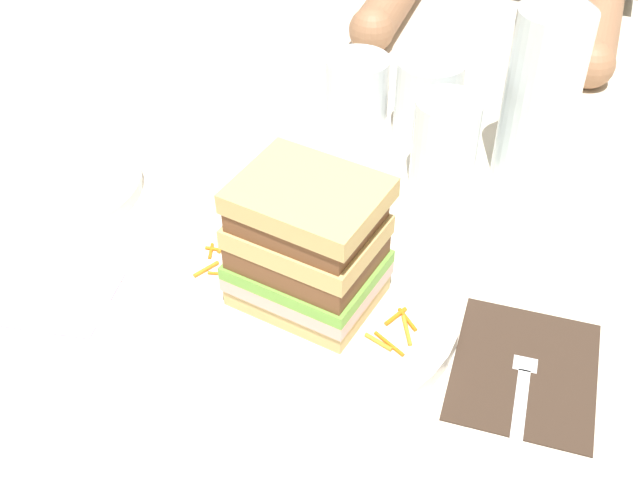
{
  "coord_description": "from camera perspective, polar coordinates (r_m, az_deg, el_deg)",
  "views": [
    {
      "loc": [
        0.17,
        -0.48,
        0.52
      ],
      "look_at": [
        -0.01,
        0.03,
        0.06
      ],
      "focal_mm": 44.62,
      "sensor_mm": 36.0,
      "label": 1
    }
  ],
  "objects": [
    {
      "name": "empty_tumbler_0",
      "position": [
        0.97,
        2.68,
        10.92
      ],
      "size": [
        0.08,
        0.08,
        0.07
      ],
      "primitive_type": "cylinder",
      "color": "silver",
      "rests_on": "ground_plane"
    },
    {
      "name": "napkin_pink",
      "position": [
        0.77,
        -17.93,
        -3.96
      ],
      "size": [
        0.1,
        0.1,
        0.0
      ],
      "primitive_type": "cube",
      "rotation": [
        0.0,
        0.0,
        0.15
      ],
      "color": "pink",
      "rests_on": "ground_plane"
    },
    {
      "name": "carrot_shred_5",
      "position": [
        0.76,
        -7.83,
        -0.79
      ],
      "size": [
        0.01,
        0.02,
        0.0
      ],
      "primitive_type": "cylinder",
      "rotation": [
        0.0,
        1.57,
        1.89
      ],
      "color": "orange",
      "rests_on": "main_plate"
    },
    {
      "name": "carrot_shred_1",
      "position": [
        0.73,
        -6.95,
        -2.61
      ],
      "size": [
        0.03,
        0.01,
        0.0
      ],
      "primitive_type": "cylinder",
      "rotation": [
        0.0,
        1.57,
        3.37
      ],
      "color": "orange",
      "rests_on": "main_plate"
    },
    {
      "name": "carrot_shred_4",
      "position": [
        0.75,
        -8.0,
        -1.84
      ],
      "size": [
        0.02,
        0.03,
        0.0
      ],
      "primitive_type": "cylinder",
      "rotation": [
        0.0,
        1.57,
        1.09
      ],
      "color": "orange",
      "rests_on": "main_plate"
    },
    {
      "name": "empty_tumbler_1",
      "position": [
        0.94,
        7.78,
        10.03
      ],
      "size": [
        0.08,
        0.08,
        0.1
      ],
      "primitive_type": "cylinder",
      "color": "silver",
      "rests_on": "ground_plane"
    },
    {
      "name": "carrot_shred_0",
      "position": [
        0.74,
        -5.7,
        -2.14
      ],
      "size": [
        0.02,
        0.03,
        0.0
      ],
      "primitive_type": "cylinder",
      "rotation": [
        0.0,
        1.57,
        5.22
      ],
      "color": "orange",
      "rests_on": "main_plate"
    },
    {
      "name": "fork",
      "position": [
        0.68,
        14.34,
        -10.22
      ],
      "size": [
        0.02,
        0.17,
        0.0
      ],
      "color": "silver",
      "rests_on": "napkin_dark"
    },
    {
      "name": "sandwich",
      "position": [
        0.67,
        -0.84,
        -0.28
      ],
      "size": [
        0.14,
        0.12,
        0.12
      ],
      "color": "tan",
      "rests_on": "main_plate"
    },
    {
      "name": "main_plate",
      "position": [
        0.72,
        -0.8,
        -4.42
      ],
      "size": [
        0.27,
        0.27,
        0.02
      ],
      "primitive_type": "cylinder",
      "color": "white",
      "rests_on": "ground_plane"
    },
    {
      "name": "water_bottle",
      "position": [
        0.86,
        15.79,
        10.97
      ],
      "size": [
        0.08,
        0.08,
        0.26
      ],
      "color": "silver",
      "rests_on": "ground_plane"
    },
    {
      "name": "carrot_shred_3",
      "position": [
        0.76,
        -7.16,
        -0.71
      ],
      "size": [
        0.03,
        0.01,
        0.0
      ],
      "primitive_type": "cylinder",
      "rotation": [
        0.0,
        1.57,
        0.12
      ],
      "color": "orange",
      "rests_on": "main_plate"
    },
    {
      "name": "carrot_shred_9",
      "position": [
        0.68,
        6.24,
        -6.46
      ],
      "size": [
        0.02,
        0.03,
        0.0
      ],
      "primitive_type": "cylinder",
      "rotation": [
        0.0,
        1.57,
        5.15
      ],
      "color": "orange",
      "rests_on": "main_plate"
    },
    {
      "name": "carrot_shred_7",
      "position": [
        0.67,
        4.22,
        -7.31
      ],
      "size": [
        0.03,
        0.01,
        0.0
      ],
      "primitive_type": "cylinder",
      "rotation": [
        0.0,
        1.57,
        5.93
      ],
      "color": "orange",
      "rests_on": "main_plate"
    },
    {
      "name": "carrot_shred_8",
      "position": [
        0.69,
        5.43,
        -5.53
      ],
      "size": [
        0.01,
        0.03,
        0.0
      ],
      "primitive_type": "cylinder",
      "rotation": [
        0.0,
        1.57,
        1.13
      ],
      "color": "orange",
      "rests_on": "main_plate"
    },
    {
      "name": "ground_plane",
      "position": [
        0.72,
        0.17,
        -5.29
      ],
      "size": [
        3.0,
        3.0,
        0.0
      ],
      "primitive_type": "plane",
      "color": "beige"
    },
    {
      "name": "knife",
      "position": [
        0.79,
        -11.88,
        -1.33
      ],
      "size": [
        0.02,
        0.2,
        0.0
      ],
      "color": "silver",
      "rests_on": "ground_plane"
    },
    {
      "name": "side_plate",
      "position": [
        0.9,
        -18.23,
        3.72
      ],
      "size": [
        0.18,
        0.18,
        0.02
      ],
      "primitive_type": "cylinder",
      "color": "white",
      "rests_on": "ground_plane"
    },
    {
      "name": "napkin_dark",
      "position": [
        0.7,
        14.47,
        -9.0
      ],
      "size": [
        0.12,
        0.15,
        0.0
      ],
      "primitive_type": "cube",
      "rotation": [
        0.0,
        0.0,
        0.04
      ],
      "color": "#38281E",
      "rests_on": "ground_plane"
    },
    {
      "name": "carrot_shred_6",
      "position": [
        0.67,
        4.99,
        -7.42
      ],
      "size": [
        0.03,
        0.02,
        0.0
      ],
      "primitive_type": "cylinder",
      "rotation": [
        0.0,
        1.57,
        5.76
      ],
      "color": "orange",
      "rests_on": "main_plate"
    },
    {
      "name": "carrot_shred_2",
      "position": [
        0.77,
        -6.77,
        -0.3
      ],
      "size": [
        0.01,
        0.03,
        0.0
      ],
      "primitive_type": "cylinder",
      "rotation": [
        0.0,
        1.57,
        1.44
      ],
      "color": "orange",
      "rests_on": "main_plate"
    },
    {
      "name": "juice_glass",
      "position": [
        0.86,
        8.91,
        6.63
      ],
      "size": [
        0.07,
        0.07,
        0.1
      ],
      "color": "white",
      "rests_on": "ground_plane"
    },
    {
      "name": "carrot_shred_10",
      "position": [
        0.7,
        6.39,
        -5.41
      ],
      "size": [
        0.02,
        0.02,
        0.0
      ],
      "primitive_type": "cylinder",
      "rotation": [
        0.0,
        1.57,
        2.36
      ],
      "color": "orange",
      "rests_on": "main_plate"
    }
  ]
}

